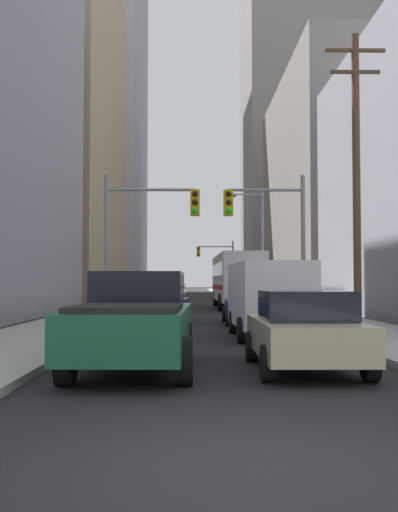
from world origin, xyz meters
The scene contains 19 objects.
ground_plane centered at (0.00, 0.00, 0.00)m, with size 400.00×400.00×0.00m, color black.
sidewalk_left centered at (-5.08, 50.00, 0.07)m, with size 3.43×160.00×0.15m, color #9E9E99.
sidewalk_right centered at (5.08, 50.00, 0.07)m, with size 3.43×160.00×0.15m, color #9E9E99.
city_bus centered at (2.40, 33.41, 1.93)m, with size 2.67×11.53×3.40m.
pickup_truck_green centered at (-1.68, 6.28, 0.93)m, with size 2.20×5.46×1.90m.
cargo_van_white centered at (1.77, 12.92, 1.29)m, with size 2.16×5.25×2.26m.
sedan_beige centered at (1.55, 6.01, 0.77)m, with size 1.95×4.21×1.52m.
sedan_blue centered at (1.74, 18.96, 0.77)m, with size 1.95×4.25×1.52m.
sedan_navy centered at (-1.61, 21.47, 0.77)m, with size 1.96×4.27×1.52m.
sedan_silver centered at (-1.80, 42.66, 0.77)m, with size 1.95×4.24×1.52m.
sedan_grey centered at (-1.80, 54.86, 0.77)m, with size 1.95×4.20×1.52m.
traffic_signal_near_left centered at (-2.33, 18.85, 4.05)m, with size 3.84×0.44×6.00m.
traffic_signal_near_right centered at (2.58, 18.85, 4.02)m, with size 3.30×0.44×6.00m.
traffic_signal_far_right centered at (2.30, 58.44, 4.05)m, with size 3.90×0.44×6.00m.
utility_pole_right centered at (5.42, 16.25, 5.65)m, with size 2.20×0.28×10.74m.
street_lamp_right centered at (3.70, 33.27, 4.53)m, with size 2.30×0.32×7.50m.
building_left_mid_office centered at (-18.28, 51.11, 16.05)m, with size 20.80×24.96×32.11m, color tan.
building_left_far_tower centered at (-19.53, 90.27, 30.25)m, with size 22.76×27.13×60.51m, color #93939E.
building_right_far_highrise centered at (20.20, 87.11, 34.86)m, with size 24.31×19.16×69.73m, color gray.
Camera 1 is at (-0.64, -5.60, 1.69)m, focal length 42.89 mm.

